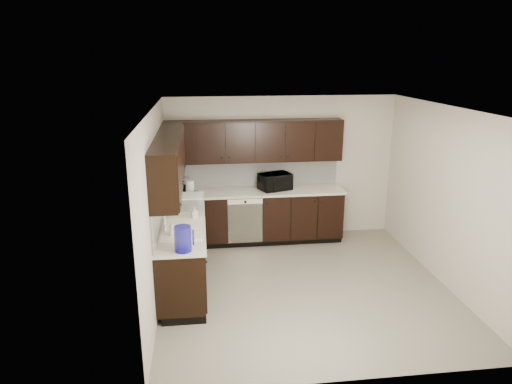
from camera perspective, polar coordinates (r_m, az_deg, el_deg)
floor at (r=6.68m, az=6.01°, el=-11.56°), size 4.00×4.00×0.00m
ceiling at (r=5.92m, az=6.75°, el=10.26°), size 4.00×4.00×0.00m
wall_back at (r=8.07m, az=3.15°, el=3.05°), size 4.00×0.02×2.50m
wall_left at (r=6.06m, az=-12.39°, el=-2.00°), size 0.02×4.00×2.50m
wall_right at (r=6.92m, az=22.71°, el=-0.60°), size 0.02×4.00×2.50m
wall_front at (r=4.41m, az=12.33°, el=-9.32°), size 4.00×0.02×2.50m
lower_cabinets at (r=7.37m, az=-3.50°, el=-5.15°), size 3.00×2.80×0.90m
countertop at (r=7.20m, az=-3.58°, el=-1.41°), size 3.03×2.83×0.04m
backsplash at (r=7.31m, az=-5.36°, el=0.98°), size 3.00×2.80×0.48m
upper_cabinets at (r=7.07m, az=-4.52°, el=5.37°), size 3.00×2.80×0.70m
dishwasher at (r=7.63m, az=-1.35°, el=-3.29°), size 0.58×0.04×0.78m
sink at (r=6.15m, az=-9.22°, el=-5.20°), size 0.54×0.82×0.42m
microwave at (r=7.80m, az=2.40°, el=1.30°), size 0.61×0.51×0.29m
soap_bottle_a at (r=6.48m, az=-7.67°, el=-2.59°), size 0.10×0.10×0.18m
soap_bottle_b at (r=5.88m, az=-10.44°, el=-4.53°), size 0.09×0.09×0.22m
toaster_oven at (r=7.71m, az=-9.38°, el=0.68°), size 0.42×0.36×0.23m
storage_bin at (r=6.96m, az=-8.61°, el=-1.22°), size 0.49×0.36×0.19m
blue_pitcher at (r=5.44m, az=-9.13°, el=-5.81°), size 0.21×0.21×0.31m
teal_tumbler at (r=7.18m, az=-7.51°, el=-0.60°), size 0.10×0.10×0.19m
paper_towel_roll at (r=7.37m, az=-8.24°, el=0.28°), size 0.18×0.18×0.30m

